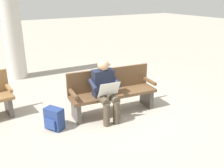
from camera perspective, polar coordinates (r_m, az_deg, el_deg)
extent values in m
plane|color=#A89E8E|center=(5.20, 0.33, -6.51)|extent=(40.00, 40.00, 0.00)
cube|color=brown|center=(5.02, 0.34, -2.23)|extent=(1.84, 0.69, 0.06)
cube|color=brown|center=(5.12, -0.67, 1.25)|extent=(1.79, 0.26, 0.45)
cube|color=brown|center=(5.36, 8.60, 0.73)|extent=(0.12, 0.48, 0.06)
cube|color=brown|center=(4.70, -9.11, -2.17)|extent=(0.12, 0.48, 0.06)
cube|color=#4C4742|center=(5.47, 7.96, -3.05)|extent=(0.13, 0.44, 0.39)
cube|color=#4C4742|center=(4.86, -8.29, -6.16)|extent=(0.13, 0.44, 0.39)
cube|color=#1E2338|center=(4.78, -2.11, 0.30)|extent=(0.42, 0.27, 0.52)
sphere|color=tan|center=(4.65, -2.07, 4.38)|extent=(0.22, 0.22, 0.22)
cylinder|color=#4C4233|center=(4.73, 0.03, -3.11)|extent=(0.20, 0.43, 0.15)
cylinder|color=#4C4233|center=(4.66, -2.21, -3.51)|extent=(0.20, 0.43, 0.15)
cylinder|color=#4C4233|center=(4.68, 1.01, -6.64)|extent=(0.13, 0.13, 0.45)
cylinder|color=#4C4233|center=(4.60, -1.26, -7.11)|extent=(0.13, 0.13, 0.45)
cylinder|color=#1E2338|center=(4.78, 1.01, 0.63)|extent=(0.13, 0.32, 0.18)
cylinder|color=#1E2338|center=(4.60, -4.39, -0.21)|extent=(0.13, 0.32, 0.18)
cube|color=silver|center=(4.53, -0.64, -1.19)|extent=(0.41, 0.18, 0.27)
cube|color=navy|center=(4.64, -13.19, -7.77)|extent=(0.33, 0.39, 0.41)
cube|color=navy|center=(4.59, -14.11, -9.01)|extent=(0.15, 0.22, 0.18)
cube|color=olive|center=(5.34, -22.81, -0.78)|extent=(0.09, 0.48, 0.06)
cube|color=#4C4742|center=(5.46, -22.79, -4.56)|extent=(0.11, 0.44, 0.39)
cylinder|color=beige|center=(7.47, -22.57, 15.26)|extent=(0.52, 0.52, 3.76)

